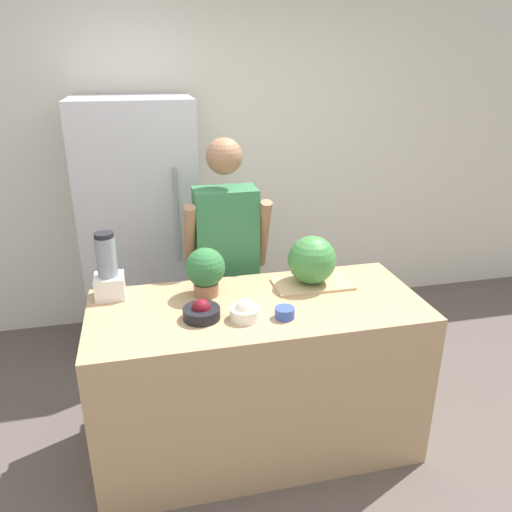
# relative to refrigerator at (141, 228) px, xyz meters

# --- Properties ---
(ground_plane) EXTENTS (14.00, 14.00, 0.00)m
(ground_plane) POSITION_rel_refrigerator_xyz_m (0.56, -1.68, -0.91)
(ground_plane) COLOR #564C47
(wall_back) EXTENTS (8.00, 0.06, 2.60)m
(wall_back) POSITION_rel_refrigerator_xyz_m (0.56, 0.39, 0.39)
(wall_back) COLOR silver
(wall_back) RESTS_ON ground_plane
(counter_island) EXTENTS (1.71, 0.74, 0.88)m
(counter_island) POSITION_rel_refrigerator_xyz_m (0.56, -1.31, -0.47)
(counter_island) COLOR tan
(counter_island) RESTS_ON ground_plane
(refrigerator) EXTENTS (0.80, 0.70, 1.81)m
(refrigerator) POSITION_rel_refrigerator_xyz_m (0.00, 0.00, 0.00)
(refrigerator) COLOR #B7B7BC
(refrigerator) RESTS_ON ground_plane
(person) EXTENTS (0.51, 0.26, 1.63)m
(person) POSITION_rel_refrigerator_xyz_m (0.50, -0.70, -0.06)
(person) COLOR #4C608C
(person) RESTS_ON ground_plane
(cutting_board) EXTENTS (0.43, 0.23, 0.01)m
(cutting_board) POSITION_rel_refrigerator_xyz_m (0.91, -1.16, -0.02)
(cutting_board) COLOR tan
(cutting_board) RESTS_ON counter_island
(watermelon) EXTENTS (0.26, 0.26, 0.26)m
(watermelon) POSITION_rel_refrigerator_xyz_m (0.90, -1.15, 0.12)
(watermelon) COLOR #3D7F3D
(watermelon) RESTS_ON cutting_board
(bowl_cherries) EXTENTS (0.18, 0.18, 0.10)m
(bowl_cherries) POSITION_rel_refrigerator_xyz_m (0.26, -1.40, 0.01)
(bowl_cherries) COLOR black
(bowl_cherries) RESTS_ON counter_island
(bowl_cream) EXTENTS (0.15, 0.15, 0.10)m
(bowl_cream) POSITION_rel_refrigerator_xyz_m (0.46, -1.45, 0.01)
(bowl_cream) COLOR white
(bowl_cream) RESTS_ON counter_island
(bowl_small_blue) EXTENTS (0.10, 0.10, 0.05)m
(bowl_small_blue) POSITION_rel_refrigerator_xyz_m (0.65, -1.48, 0.00)
(bowl_small_blue) COLOR #334C9E
(bowl_small_blue) RESTS_ON counter_island
(blender) EXTENTS (0.15, 0.15, 0.35)m
(blender) POSITION_rel_refrigerator_xyz_m (-0.18, -1.06, 0.12)
(blender) COLOR silver
(blender) RESTS_ON counter_island
(potted_plant) EXTENTS (0.21, 0.21, 0.26)m
(potted_plant) POSITION_rel_refrigerator_xyz_m (0.32, -1.15, 0.12)
(potted_plant) COLOR #996647
(potted_plant) RESTS_ON counter_island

